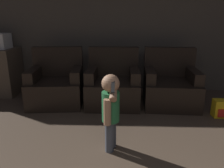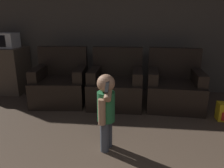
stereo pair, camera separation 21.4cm
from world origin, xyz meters
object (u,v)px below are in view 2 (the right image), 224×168
object	(u,v)px
armchair_middle	(116,85)
person_toddler	(106,107)
armchair_right	(174,87)
microwave	(3,40)
armchair_left	(61,84)

from	to	relation	value
armchair_middle	person_toddler	bearing A→B (deg)	-88.97
armchair_middle	armchair_right	size ratio (longest dim) A/B	1.00
person_toddler	microwave	xyz separation A→B (m)	(-2.34, 1.94, 0.53)
armchair_left	person_toddler	size ratio (longest dim) A/B	1.09
microwave	person_toddler	bearing A→B (deg)	-39.63
armchair_middle	person_toddler	distance (m)	1.50
armchair_left	armchair_right	distance (m)	2.04
armchair_right	person_toddler	distance (m)	1.80
armchair_left	person_toddler	bearing A→B (deg)	-60.20
person_toddler	microwave	size ratio (longest dim) A/B	1.70
armchair_middle	microwave	bearing A→B (deg)	169.01
armchair_left	microwave	size ratio (longest dim) A/B	1.85
armchair_middle	armchair_left	bearing A→B (deg)	-179.84
armchair_middle	armchair_right	distance (m)	1.02
microwave	armchair_middle	bearing A→B (deg)	-11.14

